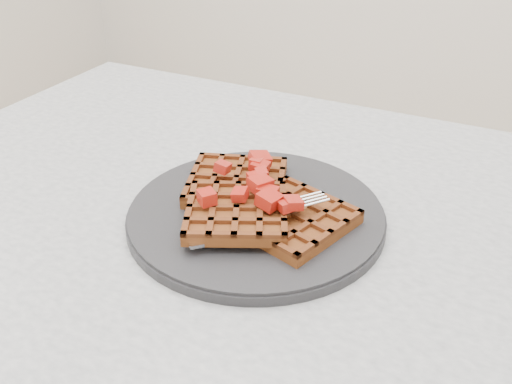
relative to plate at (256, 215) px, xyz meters
The scene contains 5 objects.
table 0.13m from the plate, ahead, with size 1.20×0.80×0.75m.
plate is the anchor object (origin of this frame).
waffles 0.02m from the plate, 87.49° to the right, with size 0.25×0.23×0.03m.
strawberry_pile 0.05m from the plate, ahead, with size 0.15×0.15×0.02m, color #900902, non-canonical shape.
fork 0.05m from the plate, 45.51° to the right, with size 0.02×0.18×0.02m, color silver, non-canonical shape.
Camera 1 is at (0.21, -0.53, 1.14)m, focal length 40.00 mm.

